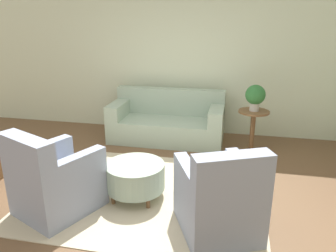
{
  "coord_description": "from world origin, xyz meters",
  "views": [
    {
      "loc": [
        1.02,
        -3.54,
        2.17
      ],
      "look_at": [
        0.15,
        0.55,
        0.75
      ],
      "focal_mm": 35.0,
      "sensor_mm": 36.0,
      "label": 1
    }
  ],
  "objects_px": {
    "couch": "(167,123)",
    "side_table": "(253,124)",
    "armchair_right": "(220,201)",
    "potted_plant_on_side_table": "(255,96)",
    "armchair_left": "(53,182)",
    "ottoman_table": "(135,176)"
  },
  "relations": [
    {
      "from": "couch",
      "to": "ottoman_table",
      "type": "bearing_deg",
      "value": -88.86
    },
    {
      "from": "couch",
      "to": "potted_plant_on_side_table",
      "type": "distance_m",
      "value": 1.64
    },
    {
      "from": "side_table",
      "to": "armchair_right",
      "type": "bearing_deg",
      "value": -99.62
    },
    {
      "from": "couch",
      "to": "armchair_right",
      "type": "xyz_separation_m",
      "value": [
        1.1,
        -2.57,
        0.06
      ]
    },
    {
      "from": "couch",
      "to": "armchair_right",
      "type": "distance_m",
      "value": 2.8
    },
    {
      "from": "armchair_left",
      "to": "ottoman_table",
      "type": "xyz_separation_m",
      "value": [
        0.8,
        0.51,
        -0.09
      ]
    },
    {
      "from": "armchair_right",
      "to": "ottoman_table",
      "type": "relative_size",
      "value": 1.48
    },
    {
      "from": "couch",
      "to": "side_table",
      "type": "distance_m",
      "value": 1.52
    },
    {
      "from": "couch",
      "to": "potted_plant_on_side_table",
      "type": "height_order",
      "value": "potted_plant_on_side_table"
    },
    {
      "from": "couch",
      "to": "side_table",
      "type": "xyz_separation_m",
      "value": [
        1.49,
        -0.26,
        0.15
      ]
    },
    {
      "from": "armchair_right",
      "to": "side_table",
      "type": "bearing_deg",
      "value": 80.38
    },
    {
      "from": "ottoman_table",
      "to": "potted_plant_on_side_table",
      "type": "relative_size",
      "value": 1.72
    },
    {
      "from": "armchair_right",
      "to": "ottoman_table",
      "type": "distance_m",
      "value": 1.18
    },
    {
      "from": "armchair_right",
      "to": "side_table",
      "type": "xyz_separation_m",
      "value": [
        0.39,
        2.31,
        0.09
      ]
    },
    {
      "from": "ottoman_table",
      "to": "armchair_right",
      "type": "bearing_deg",
      "value": -25.61
    },
    {
      "from": "ottoman_table",
      "to": "potted_plant_on_side_table",
      "type": "xyz_separation_m",
      "value": [
        1.45,
        1.81,
        0.67
      ]
    },
    {
      "from": "couch",
      "to": "side_table",
      "type": "bearing_deg",
      "value": -9.72
    },
    {
      "from": "armchair_left",
      "to": "potted_plant_on_side_table",
      "type": "height_order",
      "value": "potted_plant_on_side_table"
    },
    {
      "from": "side_table",
      "to": "armchair_left",
      "type": "bearing_deg",
      "value": -134.24
    },
    {
      "from": "ottoman_table",
      "to": "armchair_left",
      "type": "bearing_deg",
      "value": -147.79
    },
    {
      "from": "potted_plant_on_side_table",
      "to": "ottoman_table",
      "type": "bearing_deg",
      "value": -128.73
    },
    {
      "from": "armchair_left",
      "to": "side_table",
      "type": "bearing_deg",
      "value": 45.76
    }
  ]
}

